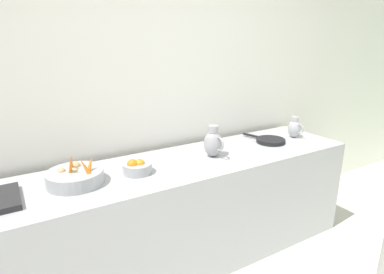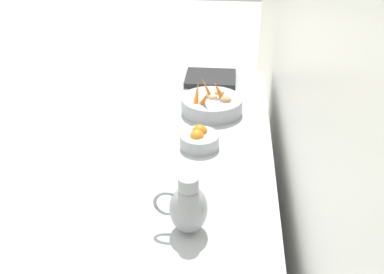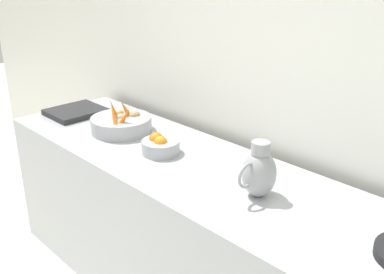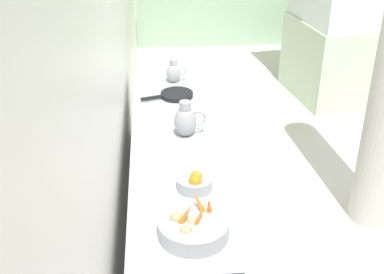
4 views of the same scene
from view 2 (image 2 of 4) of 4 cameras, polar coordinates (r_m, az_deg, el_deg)
name	(u,v)px [view 2 (image 2 of 4)]	position (r m, az deg, el deg)	size (l,w,h in m)	color
tile_wall_left	(351,123)	(1.35, 19.13, 1.65)	(0.10, 7.97, 3.00)	white
prep_counter	(197,262)	(2.36, 0.58, -15.16)	(0.72, 2.93, 0.87)	#ADAFB5
vegetable_colander	(212,105)	(2.73, 2.45, 4.04)	(0.36, 0.36, 0.22)	#9EA0A5
orange_bowl	(199,139)	(2.38, 0.90, -0.27)	(0.20, 0.20, 0.11)	#9EA0A5
metal_pitcher_tall	(188,206)	(1.81, -0.51, -8.55)	(0.21, 0.15, 0.25)	#939399
counter_sink_basin	(211,78)	(3.17, 2.32, 7.28)	(0.34, 0.30, 0.04)	#232326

